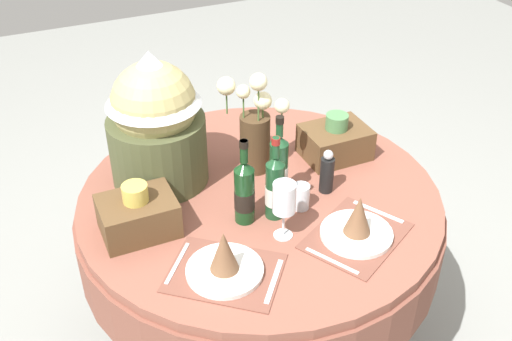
% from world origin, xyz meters
% --- Properties ---
extents(ground, '(8.00, 8.00, 0.00)m').
position_xyz_m(ground, '(0.00, 0.00, 0.00)').
color(ground, gray).
extents(dining_table, '(1.34, 1.34, 0.76)m').
position_xyz_m(dining_table, '(0.00, 0.00, 0.61)').
color(dining_table, brown).
rests_on(dining_table, ground).
extents(place_setting_left, '(0.43, 0.42, 0.16)m').
position_xyz_m(place_setting_left, '(-0.27, -0.33, 0.80)').
color(place_setting_left, brown).
rests_on(place_setting_left, dining_table).
extents(place_setting_right, '(0.42, 0.39, 0.16)m').
position_xyz_m(place_setting_right, '(0.19, -0.35, 0.80)').
color(place_setting_right, brown).
rests_on(place_setting_right, dining_table).
extents(flower_vase, '(0.21, 0.21, 0.41)m').
position_xyz_m(flower_vase, '(0.05, 0.16, 0.93)').
color(flower_vase, '#47331E').
rests_on(flower_vase, dining_table).
extents(wine_bottle_left, '(0.07, 0.07, 0.33)m').
position_xyz_m(wine_bottle_left, '(0.05, -0.04, 0.88)').
color(wine_bottle_left, '#194223').
rests_on(wine_bottle_left, dining_table).
extents(wine_bottle_centre, '(0.07, 0.07, 0.31)m').
position_xyz_m(wine_bottle_centre, '(-0.01, -0.14, 0.88)').
color(wine_bottle_centre, '#194223').
rests_on(wine_bottle_centre, dining_table).
extents(wine_bottle_rear, '(0.07, 0.07, 0.32)m').
position_xyz_m(wine_bottle_rear, '(-0.11, -0.12, 0.88)').
color(wine_bottle_rear, '#143819').
rests_on(wine_bottle_rear, dining_table).
extents(wine_glass_left, '(0.08, 0.08, 0.21)m').
position_xyz_m(wine_glass_left, '(-0.03, -0.25, 0.91)').
color(wine_glass_left, silver).
rests_on(wine_glass_left, dining_table).
extents(tumbler_near_left, '(0.06, 0.06, 0.09)m').
position_xyz_m(tumbler_near_left, '(0.10, -0.13, 0.80)').
color(tumbler_near_left, silver).
rests_on(tumbler_near_left, dining_table).
extents(pepper_mill, '(0.05, 0.05, 0.17)m').
position_xyz_m(pepper_mill, '(0.23, -0.08, 0.84)').
color(pepper_mill, black).
rests_on(pepper_mill, dining_table).
extents(gift_tub_back_left, '(0.35, 0.35, 0.51)m').
position_xyz_m(gift_tub_back_left, '(-0.30, 0.24, 1.03)').
color(gift_tub_back_left, '#474C2D').
rests_on(gift_tub_back_left, dining_table).
extents(woven_basket_side_left, '(0.25, 0.19, 0.19)m').
position_xyz_m(woven_basket_side_left, '(-0.45, -0.03, 0.83)').
color(woven_basket_side_left, brown).
rests_on(woven_basket_side_left, dining_table).
extents(woven_basket_side_right, '(0.25, 0.19, 0.18)m').
position_xyz_m(woven_basket_side_right, '(0.37, 0.11, 0.83)').
color(woven_basket_side_right, brown).
rests_on(woven_basket_side_right, dining_table).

